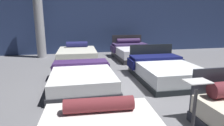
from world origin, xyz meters
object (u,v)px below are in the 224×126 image
object	(u,v)px
bed_4	(77,55)
bed_5	(133,52)
bed_3	(164,71)
bed_2	(82,78)
support_pillar	(39,17)

from	to	relation	value
bed_4	bed_5	distance (m)	2.36
bed_3	bed_2	bearing A→B (deg)	-177.43
bed_4	bed_5	world-z (taller)	bed_5
bed_5	support_pillar	distance (m)	4.27
bed_2	bed_4	world-z (taller)	bed_4
support_pillar	bed_2	bearing A→B (deg)	-69.03
bed_5	support_pillar	size ratio (longest dim) A/B	0.59
bed_2	bed_5	bearing A→B (deg)	52.38
bed_3	support_pillar	xyz separation A→B (m)	(-3.81, 3.97, 1.50)
bed_3	support_pillar	world-z (taller)	support_pillar
bed_4	support_pillar	distance (m)	2.43
bed_3	bed_4	xyz separation A→B (m)	(-2.31, 2.78, 0.00)
bed_4	bed_5	bearing A→B (deg)	4.76
bed_4	bed_5	xyz separation A→B (m)	(2.36, 0.12, 0.03)
bed_2	bed_4	distance (m)	2.84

